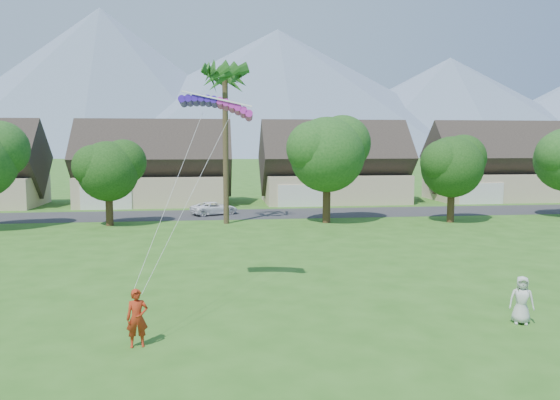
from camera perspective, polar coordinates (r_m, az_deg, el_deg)
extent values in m
plane|color=#2D6019|center=(16.26, 4.56, -17.26)|extent=(500.00, 500.00, 0.00)
cube|color=#2D2D30|center=(49.14, -3.46, -1.47)|extent=(90.00, 7.00, 0.01)
imported|color=#A52A12|center=(18.10, -14.70, -11.85)|extent=(0.74, 0.54, 1.85)
imported|color=beige|center=(21.46, 23.94, -9.53)|extent=(0.98, 0.83, 1.72)
imported|color=white|center=(48.97, -6.88, -0.85)|extent=(4.62, 3.51, 1.17)
cone|color=slate|center=(280.94, -18.08, 11.59)|extent=(190.00, 190.00, 70.00)
cone|color=slate|center=(277.69, -0.22, 11.13)|extent=(240.00, 240.00, 62.00)
cone|color=slate|center=(301.50, 17.25, 9.31)|extent=(200.00, 200.00, 50.00)
cube|color=beige|center=(58.13, -12.93, 1.03)|extent=(15.00, 8.00, 3.00)
cube|color=#382D28|center=(57.95, -13.00, 4.27)|extent=(15.75, 8.15, 8.15)
cube|color=silver|center=(54.77, -17.72, 0.18)|extent=(4.80, 0.12, 2.20)
cube|color=beige|center=(59.28, 5.67, 1.25)|extent=(15.00, 8.00, 3.00)
cube|color=#382D28|center=(59.10, 5.70, 4.43)|extent=(15.75, 8.15, 8.15)
cube|color=silver|center=(54.55, 2.30, 0.44)|extent=(4.80, 0.12, 2.20)
cube|color=beige|center=(66.12, 21.95, 1.34)|extent=(15.00, 8.00, 3.00)
cube|color=#382D28|center=(65.96, 22.06, 4.18)|extent=(15.75, 8.15, 8.15)
cube|color=silver|center=(60.61, 20.32, 0.63)|extent=(4.80, 0.12, 2.20)
cylinder|color=#47301C|center=(44.17, -17.39, -1.17)|extent=(0.56, 0.56, 2.18)
sphere|color=#214916|center=(43.90, -17.52, 2.88)|extent=(4.62, 4.62, 4.62)
cylinder|color=#47301C|center=(43.86, 4.88, -0.55)|extent=(0.62, 0.62, 2.82)
sphere|color=#214916|center=(43.58, 4.93, 4.75)|extent=(5.98, 5.98, 5.98)
cylinder|color=#47301C|center=(46.08, 17.40, -0.81)|extent=(0.58, 0.58, 2.30)
sphere|color=#214916|center=(45.82, 17.53, 3.31)|extent=(4.90, 4.90, 4.90)
cylinder|color=#4C3D26|center=(43.13, -5.70, 5.45)|extent=(0.44, 0.44, 12.00)
sphere|color=#286021|center=(43.53, -5.79, 13.77)|extent=(3.00, 3.00, 3.00)
cube|color=#3816AC|center=(23.28, -8.47, 10.05)|extent=(1.61, 1.14, 0.50)
cube|color=#C224AB|center=(23.29, -4.66, 10.10)|extent=(1.61, 1.14, 0.50)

